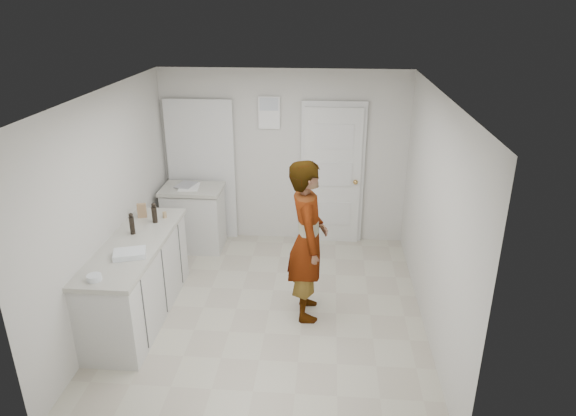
# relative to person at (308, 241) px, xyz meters

# --- Properties ---
(ground) EXTENTS (4.00, 4.00, 0.00)m
(ground) POSITION_rel_person_xyz_m (-0.43, -0.00, -0.92)
(ground) COLOR #B1A894
(ground) RESTS_ON ground
(room_shell) EXTENTS (4.00, 4.00, 4.00)m
(room_shell) POSITION_rel_person_xyz_m (-0.61, 1.95, 0.11)
(room_shell) COLOR beige
(room_shell) RESTS_ON ground
(main_counter) EXTENTS (0.64, 1.96, 0.93)m
(main_counter) POSITION_rel_person_xyz_m (-1.88, -0.20, -0.49)
(main_counter) COLOR silver
(main_counter) RESTS_ON ground
(side_counter) EXTENTS (0.84, 0.61, 0.93)m
(side_counter) POSITION_rel_person_xyz_m (-1.68, 1.55, -0.49)
(side_counter) COLOR silver
(side_counter) RESTS_ON ground
(person) EXTENTS (0.51, 0.72, 1.83)m
(person) POSITION_rel_person_xyz_m (0.00, 0.00, 0.00)
(person) COLOR silver
(person) RESTS_ON ground
(cake_mix_box) EXTENTS (0.12, 0.08, 0.17)m
(cake_mix_box) POSITION_rel_person_xyz_m (-2.01, 0.47, 0.10)
(cake_mix_box) COLOR olive
(cake_mix_box) RESTS_ON main_counter
(spice_jar) EXTENTS (0.05, 0.05, 0.07)m
(spice_jar) POSITION_rel_person_xyz_m (-1.74, 0.48, 0.04)
(spice_jar) COLOR tan
(spice_jar) RESTS_ON main_counter
(oil_cruet_a) EXTENTS (0.06, 0.06, 0.25)m
(oil_cruet_a) POSITION_rel_person_xyz_m (-1.81, 0.34, 0.13)
(oil_cruet_a) COLOR black
(oil_cruet_a) RESTS_ON main_counter
(oil_cruet_b) EXTENTS (0.06, 0.06, 0.25)m
(oil_cruet_b) POSITION_rel_person_xyz_m (-1.96, 0.01, 0.13)
(oil_cruet_b) COLOR black
(oil_cruet_b) RESTS_ON main_counter
(baking_dish) EXTENTS (0.37, 0.31, 0.06)m
(baking_dish) POSITION_rel_person_xyz_m (-1.80, -0.52, 0.03)
(baking_dish) COLOR silver
(baking_dish) RESTS_ON main_counter
(egg_bowl) EXTENTS (0.14, 0.14, 0.05)m
(egg_bowl) POSITION_rel_person_xyz_m (-1.95, -1.01, 0.03)
(egg_bowl) COLOR silver
(egg_bowl) RESTS_ON main_counter
(papers) EXTENTS (0.31, 0.37, 0.01)m
(papers) POSITION_rel_person_xyz_m (-1.72, 1.55, 0.01)
(papers) COLOR white
(papers) RESTS_ON side_counter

